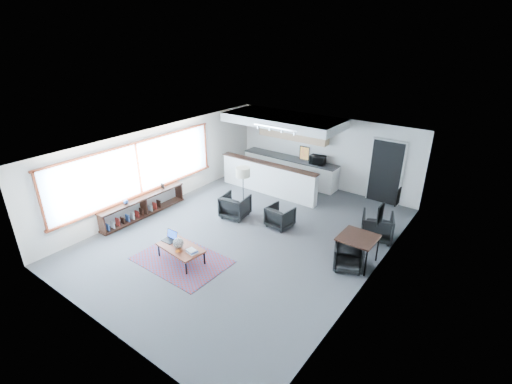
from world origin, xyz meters
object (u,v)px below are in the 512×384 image
Objects in this scene: armchair_right at (280,216)px; ceramic_pot at (178,243)px; book_stack at (192,251)px; dining_table at (358,239)px; floor_lamp at (243,174)px; dining_chair_near at (348,257)px; microwave at (317,159)px; dining_chair_far at (377,227)px; coffee_table at (181,248)px; laptop at (171,237)px; armchair_left at (235,205)px.

ceramic_pot is at bearing 75.89° from armchair_right.
book_stack is 0.34× the size of dining_table.
dining_chair_near is at bearing -11.89° from floor_lamp.
dining_table is 4.77m from microwave.
book_stack is 0.20× the size of floor_lamp.
dining_chair_far reaches higher than ceramic_pot.
dining_chair_far is at bearing 48.21° from ceramic_pot.
coffee_table is 1.82× the size of dining_chair_far.
armchair_right reaches higher than book_stack.
coffee_table is at bearing -11.81° from laptop.
floor_lamp reaches higher than armchair_right.
book_stack is at bearing 83.33° from armchair_right.
laptop is 1.32× the size of ceramic_pot.
microwave is (0.53, 6.21, 0.58)m from ceramic_pot.
laptop is at bearing 162.67° from ceramic_pot.
dining_table is (3.94, -0.49, -0.65)m from floor_lamp.
floor_lamp is (0.07, 2.92, 0.85)m from laptop.
armchair_left reaches higher than coffee_table.
dining_table is (3.58, 2.57, 0.14)m from ceramic_pot.
armchair_left is 1.00m from floor_lamp.
coffee_table is at bearing -144.76° from dining_table.
ceramic_pot reaches higher than laptop.
laptop is 0.40× the size of dining_table.
dining_chair_far reaches higher than coffee_table.
coffee_table is at bearing -100.21° from microwave.
dining_table is at bearing -7.08° from floor_lamp.
floor_lamp is at bearing -7.10° from dining_chair_far.
laptop is at bearing -91.43° from floor_lamp.
dining_chair_far is at bearing 43.39° from laptop.
dining_chair_near is (3.88, -0.82, -1.02)m from floor_lamp.
coffee_table is 4.85× the size of ceramic_pot.
ceramic_pot is 0.37× the size of dining_chair_far.
dining_table reaches higher than laptop.
book_stack is 3.79m from dining_chair_near.
dining_chair_far is (3.15, 3.97, -0.08)m from book_stack.
laptop is 4.48m from dining_chair_near.
floor_lamp is 4.03m from dining_table.
floor_lamp reaches higher than dining_table.
ceramic_pot reaches higher than book_stack.
book_stack is (0.86, -0.10, -0.03)m from laptop.
armchair_right is 2.59m from dining_table.
dining_chair_near is 5.03m from microwave.
dining_chair_near reaches higher than coffee_table.
armchair_right is at bearing 170.15° from dining_table.
dining_chair_far is (3.94, 0.95, -0.97)m from floor_lamp.
book_stack is 0.55× the size of microwave.
laptop is at bearing 23.28° from dining_chair_far.
armchair_right is (1.45, 0.31, -0.05)m from armchair_left.
armchair_right is at bearing -86.24° from microwave.
armchair_right is 1.71m from floor_lamp.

